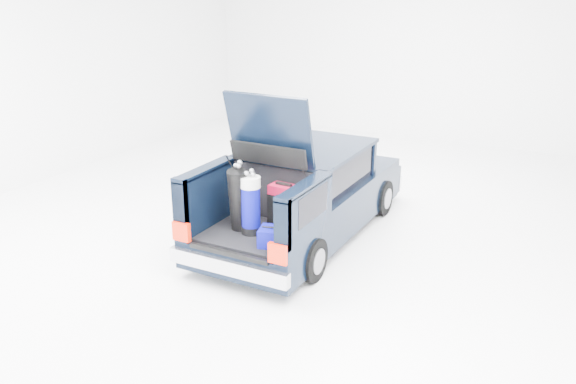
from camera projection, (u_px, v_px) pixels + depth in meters
The scene contains 6 objects.
ground at pixel (302, 235), 9.86m from camera, with size 14.00×14.00×0.00m, color white.
car at pixel (306, 194), 9.73m from camera, with size 1.87×4.65×2.47m.
red_suitcase at pixel (284, 206), 8.55m from camera, with size 0.41×0.28×0.64m.
black_golf_bag at pixel (239, 200), 8.37m from camera, with size 0.36×0.45×1.00m.
blue_golf_bag at pixel (251, 205), 8.27m from camera, with size 0.34×0.34×0.92m.
blue_duffel at pixel (278, 237), 7.98m from camera, with size 0.57×0.45×0.26m.
Camera 1 is at (4.05, -8.12, 3.94)m, focal length 38.00 mm.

